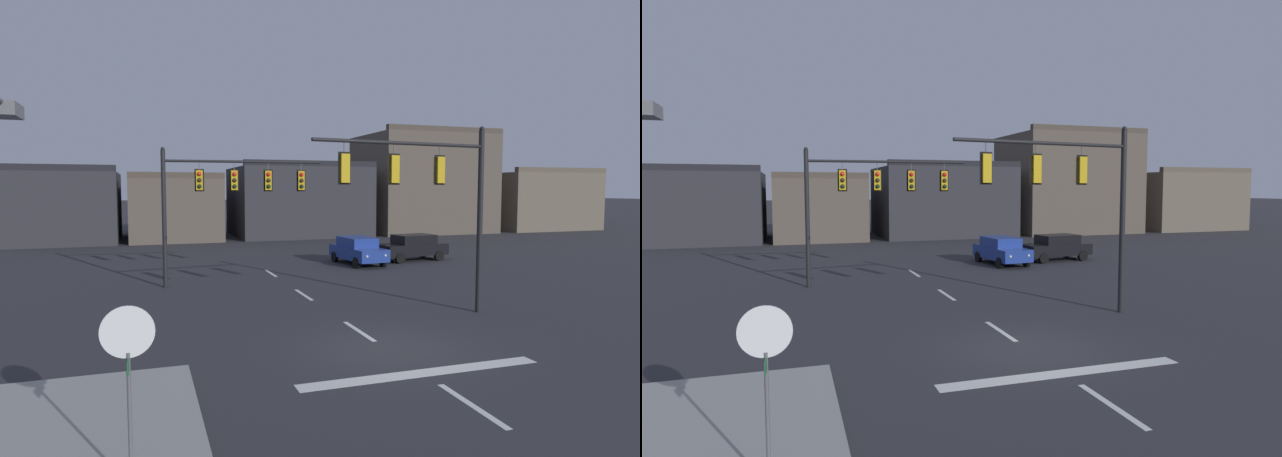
{
  "view_description": "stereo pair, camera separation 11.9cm",
  "coord_description": "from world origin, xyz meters",
  "views": [
    {
      "loc": [
        -6.38,
        -13.06,
        4.49
      ],
      "look_at": [
        -0.69,
        3.78,
        3.14
      ],
      "focal_mm": 29.58,
      "sensor_mm": 36.0,
      "label": 1
    },
    {
      "loc": [
        -6.27,
        -13.1,
        4.49
      ],
      "look_at": [
        -0.69,
        3.78,
        3.14
      ],
      "focal_mm": 29.58,
      "sensor_mm": 36.0,
      "label": 2
    }
  ],
  "objects": [
    {
      "name": "ground_plane",
      "position": [
        0.0,
        0.0,
        0.0
      ],
      "size": [
        400.0,
        400.0,
        0.0
      ],
      "primitive_type": "plane",
      "color": "#2B2B30"
    },
    {
      "name": "stop_bar_paint",
      "position": [
        0.0,
        -2.0,
        0.0
      ],
      "size": [
        6.4,
        0.5,
        0.01
      ],
      "primitive_type": "cube",
      "color": "silver",
      "rests_on": "ground"
    },
    {
      "name": "building_row",
      "position": [
        14.0,
        36.24,
        3.61
      ],
      "size": [
        57.33,
        13.16,
        10.37
      ],
      "color": "#2D2D33",
      "rests_on": "ground"
    },
    {
      "name": "car_lot_nearside",
      "position": [
        5.67,
        15.61,
        0.86
      ],
      "size": [
        2.19,
        4.56,
        1.61
      ],
      "color": "navy",
      "rests_on": "ground"
    },
    {
      "name": "stop_sign",
      "position": [
        -6.63,
        -5.21,
        2.14
      ],
      "size": [
        0.76,
        0.64,
        2.83
      ],
      "color": "#56565B",
      "rests_on": "ground"
    },
    {
      "name": "lane_centreline",
      "position": [
        0.0,
        2.0,
        0.0
      ],
      "size": [
        0.16,
        26.4,
        0.01
      ],
      "color": "silver",
      "rests_on": "ground"
    },
    {
      "name": "signal_mast_far_side",
      "position": [
        -2.89,
        11.34,
        4.42
      ],
      "size": [
        7.31,
        0.89,
        6.33
      ],
      "color": "black",
      "rests_on": "ground"
    },
    {
      "name": "car_lot_middle",
      "position": [
        9.56,
        16.1,
        0.86
      ],
      "size": [
        4.61,
        2.35,
        1.61
      ],
      "color": "black",
      "rests_on": "ground"
    },
    {
      "name": "signal_mast_near_side",
      "position": [
        2.97,
        2.78,
        4.53
      ],
      "size": [
        6.69,
        0.9,
        6.69
      ],
      "color": "black",
      "rests_on": "ground"
    }
  ]
}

